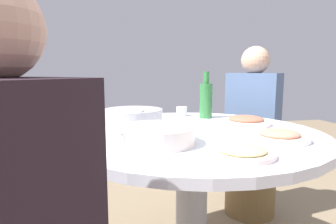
# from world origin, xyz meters

# --- Properties ---
(round_dining_table) EXTENTS (1.15, 1.15, 0.75)m
(round_dining_table) POSITION_xyz_m (0.00, 0.00, 0.61)
(round_dining_table) COLOR #99999E
(round_dining_table) RESTS_ON ground
(rice_bowl) EXTENTS (0.30, 0.30, 0.08)m
(rice_bowl) POSITION_xyz_m (0.23, 0.25, 0.79)
(rice_bowl) COLOR #B2B5BA
(rice_bowl) RESTS_ON round_dining_table
(soup_bowl) EXTENTS (0.28, 0.28, 0.07)m
(soup_bowl) POSITION_xyz_m (-0.19, 0.19, 0.79)
(soup_bowl) COLOR white
(soup_bowl) RESTS_ON round_dining_table
(dish_tofu_braise) EXTENTS (0.24, 0.24, 0.05)m
(dish_tofu_braise) POSITION_xyz_m (0.10, -0.31, 0.77)
(dish_tofu_braise) COLOR white
(dish_tofu_braise) RESTS_ON round_dining_table
(dish_shrimp) EXTENTS (0.23, 0.23, 0.04)m
(dish_shrimp) POSITION_xyz_m (-0.23, -0.28, 0.77)
(dish_shrimp) COLOR white
(dish_shrimp) RESTS_ON round_dining_table
(dish_noodles) EXTENTS (0.21, 0.21, 0.03)m
(dish_noodles) POSITION_xyz_m (-0.40, -0.05, 0.77)
(dish_noodles) COLOR silver
(dish_noodles) RESTS_ON round_dining_table
(green_bottle) EXTENTS (0.07, 0.07, 0.27)m
(green_bottle) POSITION_xyz_m (0.34, -0.18, 0.86)
(green_bottle) COLOR #31773A
(green_bottle) RESTS_ON round_dining_table
(tea_cup_near) EXTENTS (0.07, 0.07, 0.07)m
(tea_cup_near) POSITION_xyz_m (-0.16, 0.47, 0.79)
(tea_cup_near) COLOR #2B5C93
(tea_cup_near) RESTS_ON round_dining_table
(tea_cup_far) EXTENTS (0.06, 0.06, 0.05)m
(tea_cup_far) POSITION_xyz_m (0.44, -0.06, 0.78)
(tea_cup_far) COLOR white
(tea_cup_far) RESTS_ON round_dining_table
(stool_for_diner_left) EXTENTS (0.35, 0.35, 0.43)m
(stool_for_diner_left) POSITION_xyz_m (0.59, -0.61, 0.21)
(stool_for_diner_left) COLOR brown
(stool_for_diner_left) RESTS_ON ground
(diner_left) EXTENTS (0.47, 0.47, 0.76)m
(diner_left) POSITION_xyz_m (0.59, -0.61, 0.75)
(diner_left) COLOR #2D333D
(diner_left) RESTS_ON stool_for_diner_left
(diner_right) EXTENTS (0.47, 0.46, 0.76)m
(diner_right) POSITION_xyz_m (-0.65, 0.56, 0.75)
(diner_right) COLOR #2D333D
(diner_right) RESTS_ON stool_for_diner_right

